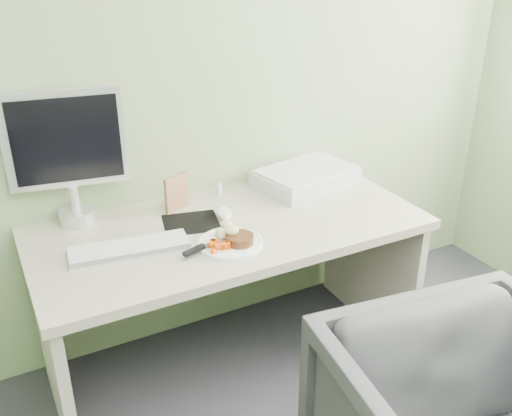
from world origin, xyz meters
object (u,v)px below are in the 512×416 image
desk (230,262)px  scanner (306,177)px  monitor (66,151)px  plate (230,243)px

desk → scanner: size_ratio=3.52×
monitor → plate: bearing=-36.1°
plate → monitor: (-0.48, 0.47, 0.30)m
plate → monitor: bearing=135.3°
plate → scanner: size_ratio=0.55×
scanner → monitor: 1.09m
desk → scanner: (0.50, 0.21, 0.22)m
desk → monitor: size_ratio=2.91×
desk → scanner: bearing=22.9°
plate → scanner: bearing=33.1°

